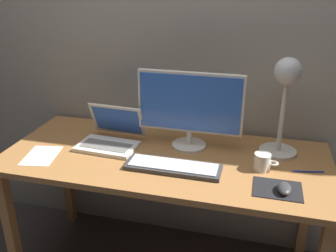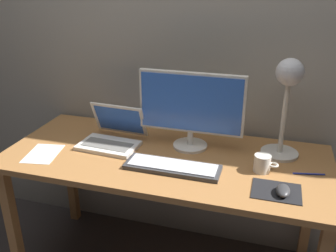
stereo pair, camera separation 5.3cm
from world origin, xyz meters
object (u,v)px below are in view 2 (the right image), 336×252
mouse (283,190)px  laptop (114,133)px  keyboard_main (173,167)px  pen (309,174)px  monitor (191,107)px  coffee_mug (263,163)px  desk_lamp (287,91)px

mouse → laptop: bearing=163.1°
keyboard_main → pen: keyboard_main is taller
monitor → keyboard_main: size_ratio=1.20×
mouse → pen: mouse is taller
pen → coffee_mug: bearing=-171.7°
monitor → desk_lamp: (0.44, 0.04, 0.11)m
desk_lamp → pen: 0.39m
keyboard_main → laptop: size_ratio=1.40×
laptop → pen: (0.97, -0.06, -0.05)m
laptop → monitor: bearing=8.8°
pen → laptop: bearing=176.4°
monitor → pen: bearing=-12.0°
monitor → pen: (0.58, -0.12, -0.22)m
laptop → desk_lamp: size_ratio=0.66×
laptop → coffee_mug: (0.77, -0.09, -0.02)m
desk_lamp → pen: size_ratio=3.44×
laptop → coffee_mug: 0.78m
coffee_mug → monitor: bearing=157.7°
keyboard_main → mouse: 0.49m
keyboard_main → coffee_mug: coffee_mug is taller
desk_lamp → pen: desk_lamp is taller
coffee_mug → pen: bearing=8.3°
monitor → desk_lamp: size_ratio=1.10×
monitor → coffee_mug: 0.44m
mouse → monitor: bearing=145.1°
desk_lamp → mouse: 0.48m
coffee_mug → desk_lamp: bearing=69.6°
desk_lamp → mouse: size_ratio=5.02×
keyboard_main → coffee_mug: 0.41m
keyboard_main → pen: size_ratio=3.15×
laptop → desk_lamp: desk_lamp is taller
keyboard_main → desk_lamp: bearing=32.1°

